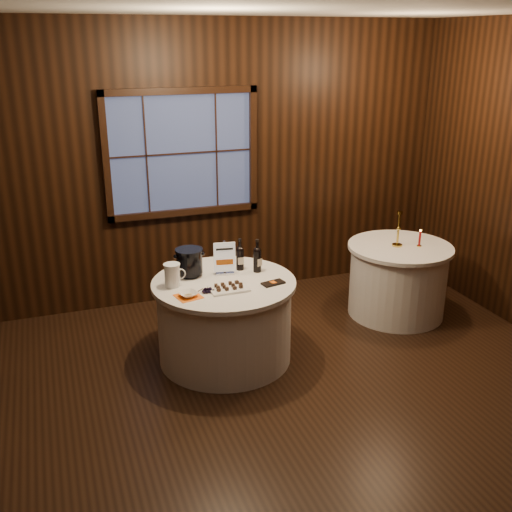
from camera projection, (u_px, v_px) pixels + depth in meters
name	position (u px, v px, depth m)	size (l,w,h in m)	color
ground	(263.00, 418.00, 4.67)	(6.00, 6.00, 0.00)	black
back_wall	(182.00, 163.00, 6.33)	(6.00, 0.10, 3.00)	black
main_table	(225.00, 320.00, 5.42)	(1.28, 1.28, 0.77)	white
side_table	(398.00, 280.00, 6.32)	(1.08, 1.08, 0.77)	white
sign_stand	(225.00, 263.00, 5.40)	(0.19, 0.12, 0.32)	silver
port_bottle_left	(240.00, 256.00, 5.50)	(0.07, 0.08, 0.30)	black
port_bottle_right	(257.00, 258.00, 5.45)	(0.07, 0.09, 0.31)	black
ice_bucket	(189.00, 262.00, 5.36)	(0.25, 0.25, 0.25)	black
chocolate_plate	(229.00, 288.00, 5.10)	(0.33, 0.22, 0.05)	white
chocolate_box	(273.00, 283.00, 5.22)	(0.20, 0.10, 0.02)	black
grape_bunch	(208.00, 290.00, 5.05)	(0.17, 0.08, 0.04)	black
glass_pitcher	(172.00, 275.00, 5.14)	(0.19, 0.14, 0.21)	white
orange_napkin	(188.00, 296.00, 4.97)	(0.20, 0.20, 0.00)	orange
cracker_bowl	(188.00, 294.00, 4.96)	(0.15, 0.15, 0.04)	white
brass_candlestick	(398.00, 234.00, 6.12)	(0.10, 0.10, 0.37)	gold
red_candle	(420.00, 240.00, 6.13)	(0.05, 0.05, 0.18)	gold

